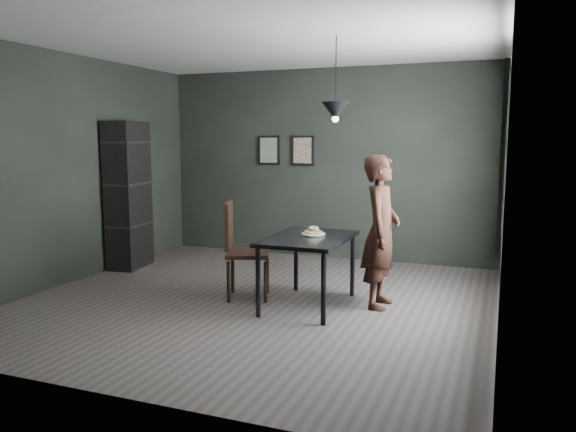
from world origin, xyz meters
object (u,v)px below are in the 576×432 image
(cafe_table, at_px, (308,244))
(wood_chair, at_px, (239,244))
(white_plate, at_px, (313,235))
(pendant_lamp, at_px, (335,111))
(shelf_unit, at_px, (128,195))
(woman, at_px, (381,232))

(cafe_table, height_order, wood_chair, wood_chair)
(cafe_table, bearing_deg, wood_chair, 178.22)
(white_plate, relative_size, pendant_lamp, 0.27)
(wood_chair, height_order, pendant_lamp, pendant_lamp)
(white_plate, distance_m, pendant_lamp, 1.31)
(white_plate, bearing_deg, shelf_unit, 165.37)
(cafe_table, distance_m, wood_chair, 0.82)
(cafe_table, distance_m, shelf_unit, 3.06)
(woman, relative_size, pendant_lamp, 1.86)
(pendant_lamp, bearing_deg, woman, 19.85)
(pendant_lamp, bearing_deg, wood_chair, -176.01)
(woman, relative_size, wood_chair, 1.49)
(shelf_unit, relative_size, pendant_lamp, 2.32)
(shelf_unit, distance_m, pendant_lamp, 3.42)
(shelf_unit, bearing_deg, wood_chair, -29.86)
(wood_chair, distance_m, shelf_unit, 2.29)
(white_plate, xyz_separation_m, pendant_lamp, (0.23, 0.01, 1.29))
(pendant_lamp, bearing_deg, shelf_unit, 166.46)
(woman, relative_size, shelf_unit, 0.80)
(woman, bearing_deg, shelf_unit, 80.16)
(cafe_table, distance_m, pendant_lamp, 1.41)
(woman, bearing_deg, white_plate, 103.51)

